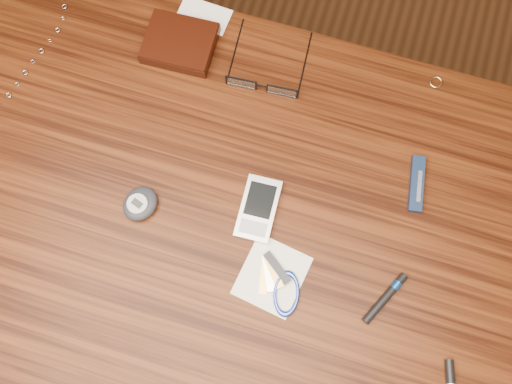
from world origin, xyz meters
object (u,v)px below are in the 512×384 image
at_px(pedometer, 140,204).
at_px(wallet_and_card, 180,42).
at_px(pocket_knife, 417,184).
at_px(eyeglasses, 263,83).
at_px(notepad_keys, 279,284).
at_px(desk, 222,228).
at_px(pda_phone, 258,209).

bearing_deg(pedometer, wallet_and_card, 96.57).
bearing_deg(wallet_and_card, pocket_knife, -15.73).
relative_size(eyeglasses, notepad_keys, 1.17).
distance_m(pedometer, notepad_keys, 0.25).
distance_m(eyeglasses, pocket_knife, 0.29).
relative_size(desk, wallet_and_card, 6.77).
relative_size(pda_phone, notepad_keys, 0.91).
distance_m(desk, pda_phone, 0.13).
height_order(pda_phone, pocket_knife, pda_phone).
relative_size(desk, pocket_knife, 10.76).
xyz_separation_m(desk, notepad_keys, (0.12, -0.08, 0.11)).
bearing_deg(wallet_and_card, desk, -59.52).
relative_size(desk, eyeglasses, 7.48).
relative_size(pedometer, pocket_knife, 0.76).
bearing_deg(pda_phone, eyeglasses, 105.17).
bearing_deg(desk, notepad_keys, -32.60).
height_order(wallet_and_card, pocket_knife, wallet_and_card).
bearing_deg(pedometer, pda_phone, 14.87).
xyz_separation_m(desk, pocket_knife, (0.28, 0.14, 0.11)).
bearing_deg(desk, wallet_and_card, 120.48).
relative_size(eyeglasses, pedometer, 1.89).
height_order(pda_phone, notepad_keys, pda_phone).
height_order(desk, pedometer, pedometer).
distance_m(desk, eyeglasses, 0.25).
bearing_deg(pocket_knife, desk, -154.30).
distance_m(eyeglasses, notepad_keys, 0.33).
height_order(eyeglasses, pedometer, eyeglasses).
distance_m(wallet_and_card, eyeglasses, 0.16).
bearing_deg(pedometer, notepad_keys, -12.70).
bearing_deg(pocket_knife, notepad_keys, -127.05).
relative_size(wallet_and_card, notepad_keys, 1.30).
height_order(eyeglasses, pocket_knife, eyeglasses).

